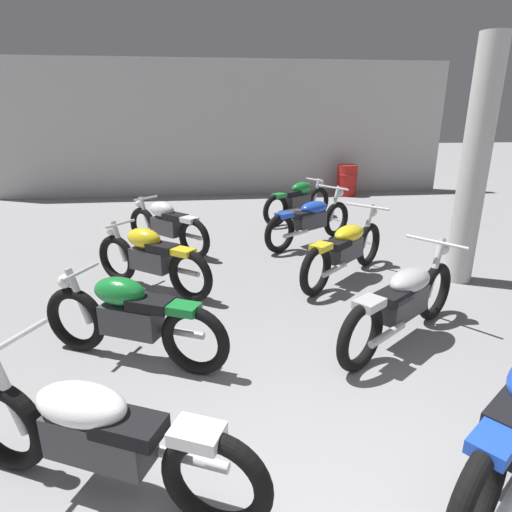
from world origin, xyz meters
name	(u,v)px	position (x,y,z in m)	size (l,w,h in m)	color
back_wall	(224,129)	(0.00, 11.23, 1.80)	(12.61, 0.24, 3.60)	#BCBAB7
support_pillar	(474,166)	(2.92, 4.12, 1.60)	(0.36, 0.36, 3.20)	#BCBAB7
motorcycle_left_row_0	(97,435)	(-1.32, 0.97, 0.45)	(2.02, 1.08, 0.97)	black
motorcycle_left_row_1	(131,317)	(-1.35, 2.52, 0.46)	(1.83, 0.95, 0.88)	black
motorcycle_left_row_2	(151,258)	(-1.35, 4.26, 0.46)	(1.62, 1.30, 0.88)	black
motorcycle_left_row_3	(167,225)	(-1.27, 5.98, 0.46)	(1.46, 1.48, 0.88)	black
motorcycle_right_row_1	(404,301)	(1.36, 2.58, 0.45)	(1.80, 1.39, 0.97)	black
motorcycle_right_row_2	(345,249)	(1.32, 4.36, 0.45)	(1.65, 1.57, 0.97)	black
motorcycle_right_row_3	(311,219)	(1.25, 6.09, 0.45)	(1.85, 1.32, 0.97)	black
motorcycle_right_row_4	(298,200)	(1.39, 7.77, 0.46)	(1.70, 1.18, 0.88)	black
oil_drum	(347,180)	(3.40, 10.60, 0.43)	(0.59, 0.59, 0.85)	red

